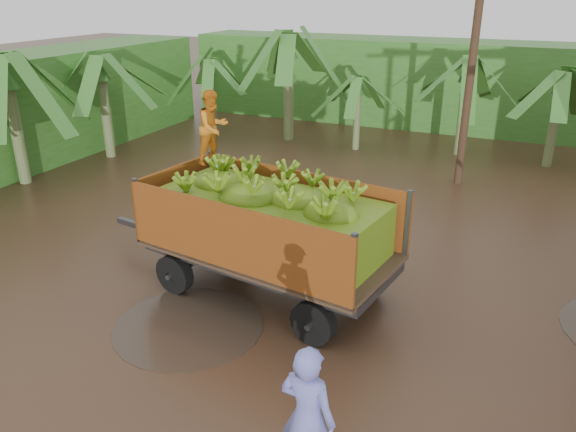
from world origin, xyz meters
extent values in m
plane|color=black|center=(0.00, 0.00, 0.00)|extent=(100.00, 100.00, 0.00)
cube|color=#2D661E|center=(-2.00, 16.00, 1.80)|extent=(22.00, 3.00, 3.60)
cube|color=#2D661E|center=(-14.00, 4.00, 1.80)|extent=(3.00, 18.00, 3.60)
cube|color=#47474C|center=(-5.59, 0.48, 0.59)|extent=(1.93, 0.42, 0.13)
imported|color=orange|center=(-3.94, 0.85, 3.03)|extent=(0.79, 0.90, 1.55)
imported|color=#7076CD|center=(0.21, -4.06, 1.00)|extent=(0.79, 0.57, 2.01)
cylinder|color=#47301E|center=(0.19, 8.44, 3.67)|extent=(0.24, 0.24, 7.33)
camera|label=1|loc=(2.14, -8.94, 5.78)|focal=35.00mm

